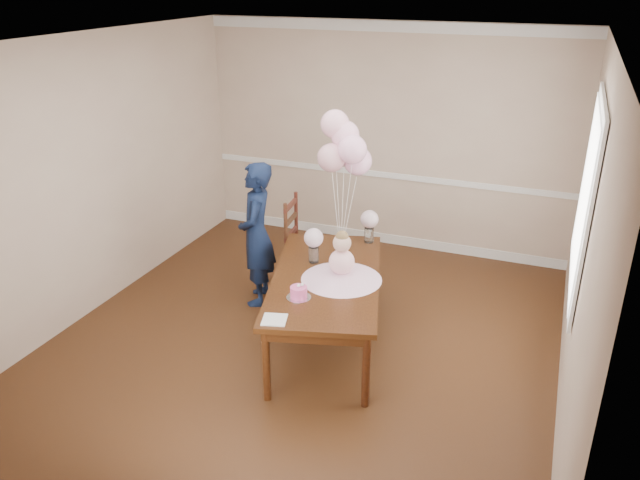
{
  "coord_description": "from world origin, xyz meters",
  "views": [
    {
      "loc": [
        1.97,
        -4.62,
        3.21
      ],
      "look_at": [
        0.15,
        0.0,
        1.05
      ],
      "focal_mm": 35.0,
      "sensor_mm": 36.0,
      "label": 1
    }
  ],
  "objects_px": {
    "birthday_cake": "(299,292)",
    "dining_chair_seat": "(309,250)",
    "dining_table_top": "(326,278)",
    "woman": "(257,234)"
  },
  "relations": [
    {
      "from": "dining_chair_seat",
      "to": "woman",
      "type": "distance_m",
      "value": 0.66
    },
    {
      "from": "woman",
      "to": "birthday_cake",
      "type": "bearing_deg",
      "value": 23.26
    },
    {
      "from": "dining_table_top",
      "to": "dining_chair_seat",
      "type": "distance_m",
      "value": 1.15
    },
    {
      "from": "birthday_cake",
      "to": "dining_chair_seat",
      "type": "xyz_separation_m",
      "value": [
        -0.5,
        1.44,
        -0.31
      ]
    },
    {
      "from": "dining_table_top",
      "to": "birthday_cake",
      "type": "xyz_separation_m",
      "value": [
        -0.07,
        -0.46,
        0.08
      ]
    },
    {
      "from": "birthday_cake",
      "to": "dining_chair_seat",
      "type": "height_order",
      "value": "birthday_cake"
    },
    {
      "from": "dining_chair_seat",
      "to": "woman",
      "type": "height_order",
      "value": "woman"
    },
    {
      "from": "dining_table_top",
      "to": "dining_chair_seat",
      "type": "height_order",
      "value": "dining_table_top"
    },
    {
      "from": "dining_table_top",
      "to": "dining_chair_seat",
      "type": "bearing_deg",
      "value": 104.22
    },
    {
      "from": "dining_chair_seat",
      "to": "woman",
      "type": "xyz_separation_m",
      "value": [
        -0.39,
        -0.44,
        0.3
      ]
    }
  ]
}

